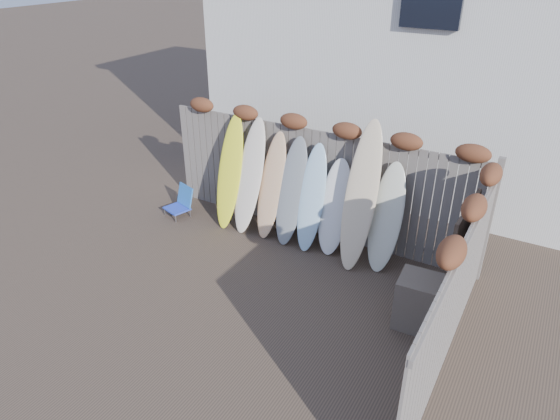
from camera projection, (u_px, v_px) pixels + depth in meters
The scene contains 15 objects.
ground at pixel (241, 299), 7.63m from camera, with size 80.00×80.00×0.00m, color #493A2D.
back_fence at pixel (316, 174), 8.87m from camera, with size 6.05×0.28×2.24m.
right_fence at pixel (457, 291), 5.96m from camera, with size 0.28×4.40×2.24m.
house at pixel (422, 28), 10.86m from camera, with size 8.50×5.50×6.33m.
beach_chair at pixel (181, 202), 9.92m from camera, with size 0.57×0.59×0.59m.
wooden_crate at pixel (421, 303), 6.95m from camera, with size 0.66×0.55×0.78m, color brown.
lattice_panel at pixel (458, 263), 6.89m from camera, with size 0.05×1.21×1.81m, color #392E23.
surfboard_0 at pixel (230, 172), 9.30m from camera, with size 0.48×0.07×2.18m, color #FAFD26.
surfboard_1 at pixel (250, 177), 9.13m from camera, with size 0.54×0.07×2.18m, color white.
surfboard_2 at pixel (271, 186), 8.99m from camera, with size 0.48×0.07×1.99m, color #FBD485.
surfboard_3 at pixel (291, 192), 8.79m from camera, with size 0.52×0.07×1.97m, color gray.
surfboard_4 at pixel (312, 198), 8.62m from camera, with size 0.46×0.07×1.92m, color #A1CAE7.
surfboard_5 at pixel (334, 207), 8.54m from camera, with size 0.53×0.07×1.71m, color white.
surfboard_6 at pixel (361, 197), 8.04m from camera, with size 0.54×0.07×2.51m, color beige.
surfboard_7 at pixel (386, 218), 8.06m from camera, with size 0.52×0.07×1.85m, color silver.
Camera 1 is at (3.58, -4.96, 4.80)m, focal length 32.00 mm.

